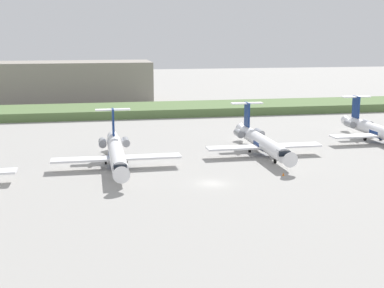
% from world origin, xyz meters
% --- Properties ---
extents(ground_plane, '(500.00, 500.00, 0.00)m').
position_xyz_m(ground_plane, '(0.00, 30.00, 0.00)').
color(ground_plane, '#9E9B96').
extents(grass_berm, '(320.00, 20.00, 2.39)m').
position_xyz_m(grass_berm, '(0.00, 77.44, 1.19)').
color(grass_berm, '#597542').
rests_on(grass_berm, ground).
extents(regional_jet_third, '(22.81, 31.00, 9.00)m').
position_xyz_m(regional_jet_third, '(-14.33, 14.41, 2.54)').
color(regional_jet_third, white).
rests_on(regional_jet_third, ground).
extents(regional_jet_fourth, '(22.81, 31.00, 9.00)m').
position_xyz_m(regional_jet_fourth, '(14.44, 18.94, 2.54)').
color(regional_jet_fourth, white).
rests_on(regional_jet_fourth, ground).
extents(regional_jet_fifth, '(22.81, 31.00, 9.00)m').
position_xyz_m(regional_jet_fifth, '(43.30, 25.67, 2.54)').
color(regional_jet_fifth, white).
rests_on(regional_jet_fifth, ground).
extents(distant_hangar, '(55.15, 21.89, 13.96)m').
position_xyz_m(distant_hangar, '(-24.98, 111.26, 6.98)').
color(distant_hangar, gray).
rests_on(distant_hangar, ground).
extents(safety_cone_front_marker, '(0.44, 0.44, 0.55)m').
position_xyz_m(safety_cone_front_marker, '(12.89, 2.43, 0.28)').
color(safety_cone_front_marker, orange).
rests_on(safety_cone_front_marker, ground).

